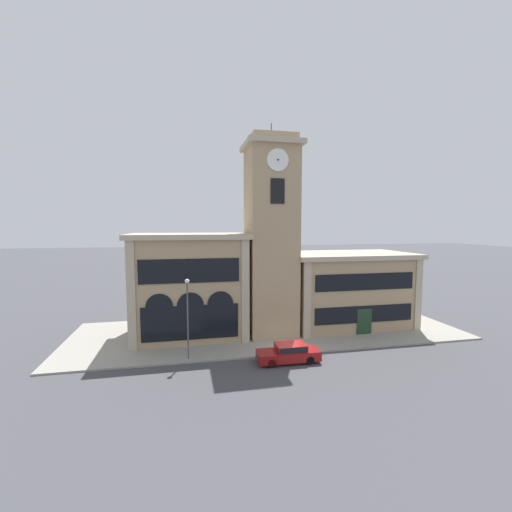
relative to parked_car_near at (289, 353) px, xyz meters
The scene contains 7 objects.
ground_plane 1.50m from the parked_car_near, 76.48° to the left, with size 300.00×300.00×0.00m, color #424247.
sidewalk_kerb 7.69m from the parked_car_near, 87.73° to the left, with size 37.69×12.79×0.15m.
clock_tower 11.12m from the parked_car_near, 87.47° to the left, with size 5.17×5.17×19.98m.
town_hall_left_wing 11.89m from the parked_car_near, 131.49° to the left, with size 10.99×8.06×9.80m.
town_hall_right_wing 12.67m from the parked_car_near, 42.87° to the left, with size 13.01×8.06×7.71m.
parked_car_near is the anchor object (origin of this frame).
street_lamp 8.61m from the parked_car_near, 165.93° to the left, with size 0.36×0.36×6.33m.
Camera 1 is at (-8.11, -25.89, 10.58)m, focal length 24.00 mm.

